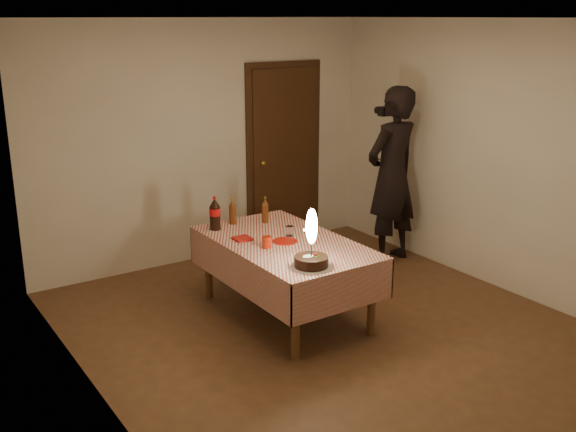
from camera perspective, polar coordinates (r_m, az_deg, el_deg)
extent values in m
cube|color=brown|center=(5.95, 3.43, -9.53)|extent=(4.00, 4.50, 0.01)
cube|color=silver|center=(7.38, -7.01, 6.20)|extent=(4.00, 0.04, 2.60)
cube|color=silver|center=(4.61, -16.55, -0.69)|extent=(0.04, 4.50, 2.60)
cube|color=silver|center=(6.87, 17.12, 4.82)|extent=(0.04, 4.50, 2.60)
cube|color=silver|center=(5.34, 3.93, 16.39)|extent=(4.00, 4.50, 0.04)
cube|color=#472814|center=(7.89, -0.33, 4.98)|extent=(0.85, 0.05, 2.05)
sphere|color=#B28C33|center=(7.69, -2.13, 4.46)|extent=(0.06, 0.06, 0.06)
cube|color=brown|center=(5.96, -0.27, -2.44)|extent=(0.90, 1.60, 0.04)
cylinder|color=brown|center=(5.32, 0.62, -8.91)|extent=(0.07, 0.07, 0.65)
cylinder|color=brown|center=(5.75, 7.11, -6.99)|extent=(0.07, 0.07, 0.65)
cylinder|color=brown|center=(6.50, -6.76, -4.16)|extent=(0.07, 0.07, 0.65)
cylinder|color=brown|center=(6.86, -0.94, -2.90)|extent=(0.07, 0.07, 0.65)
cube|color=silver|center=(5.95, -0.27, -2.20)|extent=(1.02, 1.72, 0.01)
cube|color=silver|center=(5.37, 4.79, -6.43)|extent=(1.02, 0.01, 0.34)
cube|color=silver|center=(6.70, -4.29, -1.66)|extent=(1.02, 0.01, 0.34)
cube|color=silver|center=(5.76, -4.47, -4.75)|extent=(0.01, 1.72, 0.34)
cube|color=silver|center=(6.28, 3.58, -2.89)|extent=(0.01, 1.72, 0.34)
cylinder|color=white|center=(5.35, 1.98, -4.29)|extent=(0.34, 0.34, 0.01)
cylinder|color=black|center=(5.34, 1.98, -3.85)|extent=(0.27, 0.27, 0.08)
cylinder|color=white|center=(5.32, 1.72, -3.41)|extent=(0.07, 0.07, 0.00)
sphere|color=red|center=(5.33, 2.36, -3.27)|extent=(0.02, 0.02, 0.02)
cube|color=#19721E|center=(5.34, 2.55, -3.38)|extent=(0.02, 0.01, 0.00)
cube|color=#19721E|center=(5.32, 2.36, -3.45)|extent=(0.01, 0.02, 0.00)
cylinder|color=#262628|center=(5.30, 1.99, -2.83)|extent=(0.01, 0.01, 0.12)
ellipsoid|color=#FFF2BF|center=(5.24, 2.01, -0.87)|extent=(0.09, 0.09, 0.29)
sphere|color=white|center=(5.28, 2.00, -2.01)|extent=(0.04, 0.04, 0.04)
cylinder|color=red|center=(5.93, -0.27, -2.15)|extent=(0.22, 0.22, 0.01)
cylinder|color=#A81E0B|center=(5.77, -1.82, -2.22)|extent=(0.08, 0.08, 0.10)
cylinder|color=white|center=(6.08, 0.14, -1.27)|extent=(0.07, 0.07, 0.09)
cube|color=#A51712|center=(6.00, -3.88, -1.92)|extent=(0.15, 0.15, 0.02)
cylinder|color=black|center=(6.28, -6.20, -0.17)|extent=(0.10, 0.10, 0.22)
cylinder|color=red|center=(6.26, -6.21, 0.35)|extent=(0.10, 0.10, 0.07)
cone|color=black|center=(6.24, -6.24, 1.15)|extent=(0.10, 0.10, 0.08)
cylinder|color=red|center=(6.22, -6.25, 1.54)|extent=(0.03, 0.03, 0.02)
cylinder|color=#58280F|center=(6.43, -4.72, 0.10)|extent=(0.06, 0.06, 0.18)
cone|color=#58280F|center=(6.40, -4.75, 1.13)|extent=(0.06, 0.06, 0.06)
cylinder|color=olive|center=(6.39, -4.75, 1.44)|extent=(0.02, 0.02, 0.02)
cylinder|color=#58280F|center=(6.46, -1.94, 0.21)|extent=(0.06, 0.06, 0.18)
cone|color=#58280F|center=(6.42, -1.95, 1.23)|extent=(0.06, 0.06, 0.06)
cylinder|color=olive|center=(6.41, -1.95, 1.54)|extent=(0.02, 0.02, 0.02)
imported|color=black|center=(7.34, 8.77, 3.38)|extent=(0.76, 0.56, 1.92)
cube|color=black|center=(7.30, 8.21, 8.78)|extent=(0.14, 0.11, 0.10)
cylinder|color=black|center=(7.35, 7.73, 8.85)|extent=(0.09, 0.09, 0.08)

